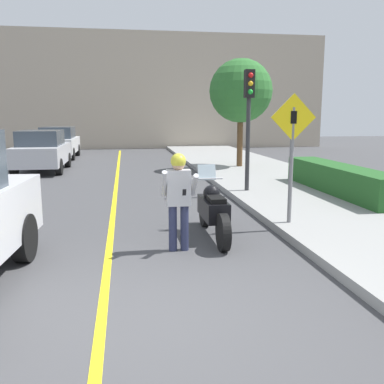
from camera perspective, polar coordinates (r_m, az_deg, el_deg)
ground_plane at (r=5.07m, az=-4.95°, el=-16.47°), size 80.00×80.00×0.00m
sidewalk_curb at (r=10.17m, az=21.37°, el=-3.00°), size 4.40×44.00×0.16m
road_center_line at (r=10.77m, az=-10.41°, el=-2.15°), size 0.12×36.00×0.01m
building_backdrop at (r=30.57m, az=-8.62°, el=13.17°), size 28.00×1.20×7.87m
motorcycle at (r=8.04m, az=2.82°, el=-2.48°), size 0.62×2.35×1.31m
person_biker at (r=7.13m, az=-1.81°, el=-0.04°), size 0.59×0.46×1.66m
crossing_sign at (r=8.59m, az=13.20°, el=5.96°), size 0.91×0.08×2.53m
traffic_light at (r=12.17m, az=7.58°, el=11.17°), size 0.26×0.30×3.35m
hedge_row at (r=12.60m, az=19.02°, el=1.67°), size 0.90×5.25×0.75m
street_tree at (r=18.18m, az=6.53°, el=13.22°), size 2.60×2.60×4.42m
parked_car_silver at (r=18.61m, az=-19.37°, el=5.23°), size 1.88×4.20×1.68m
parked_car_white at (r=24.16m, az=-17.35°, el=6.34°), size 1.88×4.20×1.68m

